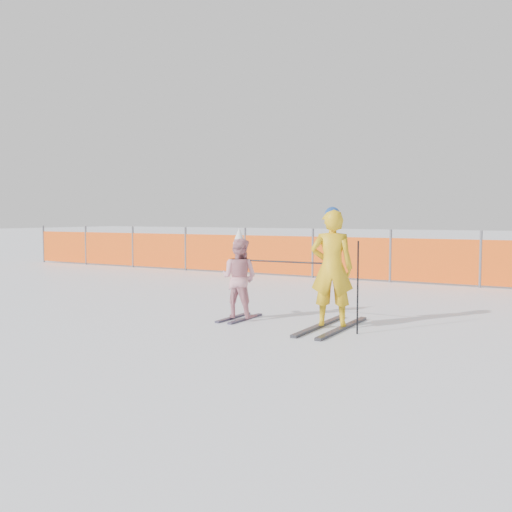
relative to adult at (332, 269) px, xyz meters
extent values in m
plane|color=white|center=(-0.99, -0.88, -0.84)|extent=(120.00, 120.00, 0.00)
cube|color=black|center=(-0.17, 0.00, -0.82)|extent=(0.09, 1.74, 0.04)
cube|color=black|center=(0.17, 0.00, -0.82)|extent=(0.09, 1.74, 0.04)
imported|color=yellow|center=(0.00, 0.00, 0.01)|extent=(0.68, 0.56, 1.61)
sphere|color=navy|center=(0.00, 0.00, 0.75)|extent=(0.21, 0.21, 0.21)
cube|color=black|center=(-1.59, -0.04, -0.82)|extent=(0.09, 0.91, 0.03)
cube|color=black|center=(-1.37, -0.04, -0.82)|extent=(0.09, 0.91, 0.03)
imported|color=pink|center=(-1.48, -0.04, -0.21)|extent=(0.61, 0.49, 1.20)
cone|color=white|center=(-1.48, -0.04, 0.43)|extent=(0.19, 0.19, 0.24)
cylinder|color=black|center=(0.45, -0.20, -0.22)|extent=(0.02, 0.02, 1.24)
cylinder|color=black|center=(-0.74, -0.02, 0.07)|extent=(1.23, 0.06, 0.02)
cylinder|color=#595960|center=(-12.91, 5.86, -0.21)|extent=(0.06, 0.06, 1.25)
cylinder|color=#595960|center=(-10.91, 5.86, -0.21)|extent=(0.06, 0.06, 1.25)
cylinder|color=#595960|center=(-8.91, 5.86, -0.21)|extent=(0.06, 0.06, 1.25)
cylinder|color=#595960|center=(-6.91, 5.86, -0.21)|extent=(0.06, 0.06, 1.25)
cylinder|color=#595960|center=(-4.91, 5.86, -0.21)|extent=(0.06, 0.06, 1.25)
cylinder|color=#595960|center=(-2.91, 5.86, -0.21)|extent=(0.06, 0.06, 1.25)
cylinder|color=#595960|center=(-0.91, 5.86, -0.21)|extent=(0.06, 0.06, 1.25)
cylinder|color=#595960|center=(1.09, 5.86, -0.21)|extent=(0.06, 0.06, 1.25)
cube|color=#FF550D|center=(-5.30, 5.86, -0.29)|extent=(15.21, 0.03, 1.00)
camera|label=1|loc=(3.00, -7.35, 0.72)|focal=40.00mm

